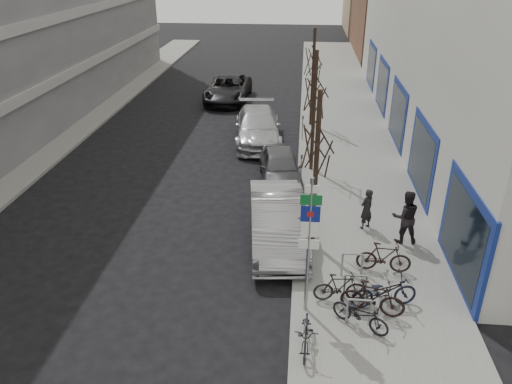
% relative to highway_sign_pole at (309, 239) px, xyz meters
% --- Properties ---
extents(ground, '(120.00, 120.00, 0.00)m').
position_rel_highway_sign_pole_xyz_m(ground, '(-2.40, 0.01, -2.46)').
color(ground, black).
rests_on(ground, ground).
extents(sidewalk_east, '(5.00, 70.00, 0.15)m').
position_rel_highway_sign_pole_xyz_m(sidewalk_east, '(2.10, 10.01, -2.38)').
color(sidewalk_east, slate).
rests_on(sidewalk_east, ground).
extents(sidewalk_west, '(3.00, 70.00, 0.15)m').
position_rel_highway_sign_pole_xyz_m(sidewalk_west, '(-13.40, 10.01, -2.38)').
color(sidewalk_west, slate).
rests_on(sidewalk_west, ground).
extents(brick_building_far, '(12.00, 14.00, 8.00)m').
position_rel_highway_sign_pole_xyz_m(brick_building_far, '(10.60, 40.01, 1.54)').
color(brick_building_far, brown).
rests_on(brick_building_far, ground).
extents(highway_sign_pole, '(0.55, 0.10, 4.20)m').
position_rel_highway_sign_pole_xyz_m(highway_sign_pole, '(0.00, 0.00, 0.00)').
color(highway_sign_pole, gray).
rests_on(highway_sign_pole, ground).
extents(bike_rack, '(0.66, 2.26, 0.83)m').
position_rel_highway_sign_pole_xyz_m(bike_rack, '(1.40, 0.61, -1.80)').
color(bike_rack, gray).
rests_on(bike_rack, sidewalk_east).
extents(tree_near, '(1.80, 1.80, 5.50)m').
position_rel_highway_sign_pole_xyz_m(tree_near, '(0.20, 3.51, 1.65)').
color(tree_near, black).
rests_on(tree_near, ground).
extents(tree_mid, '(1.80, 1.80, 5.50)m').
position_rel_highway_sign_pole_xyz_m(tree_mid, '(0.20, 10.01, 1.65)').
color(tree_mid, black).
rests_on(tree_mid, ground).
extents(tree_far, '(1.80, 1.80, 5.50)m').
position_rel_highway_sign_pole_xyz_m(tree_far, '(0.20, 16.51, 1.65)').
color(tree_far, black).
rests_on(tree_far, ground).
extents(meter_front, '(0.10, 0.08, 1.27)m').
position_rel_highway_sign_pole_xyz_m(meter_front, '(-0.25, 3.01, -1.54)').
color(meter_front, gray).
rests_on(meter_front, sidewalk_east).
extents(meter_mid, '(0.10, 0.08, 1.27)m').
position_rel_highway_sign_pole_xyz_m(meter_mid, '(-0.25, 8.51, -1.54)').
color(meter_mid, gray).
rests_on(meter_mid, sidewalk_east).
extents(meter_back, '(0.10, 0.08, 1.27)m').
position_rel_highway_sign_pole_xyz_m(meter_back, '(-0.25, 14.01, -1.54)').
color(meter_back, gray).
rests_on(meter_back, sidewalk_east).
extents(bike_near_left, '(0.55, 1.65, 1.00)m').
position_rel_highway_sign_pole_xyz_m(bike_near_left, '(0.02, -1.48, -1.81)').
color(bike_near_left, black).
rests_on(bike_near_left, sidewalk_east).
extents(bike_near_right, '(1.85, 0.88, 1.08)m').
position_rel_highway_sign_pole_xyz_m(bike_near_right, '(1.82, -0.01, -1.77)').
color(bike_near_right, black).
rests_on(bike_near_right, sidewalk_east).
extents(bike_mid_curb, '(1.99, 1.00, 1.17)m').
position_rel_highway_sign_pole_xyz_m(bike_mid_curb, '(2.17, 0.35, -1.72)').
color(bike_mid_curb, black).
rests_on(bike_mid_curb, sidewalk_east).
extents(bike_mid_inner, '(1.57, 0.62, 0.93)m').
position_rel_highway_sign_pole_xyz_m(bike_mid_inner, '(0.96, 0.48, -1.84)').
color(bike_mid_inner, black).
rests_on(bike_mid_inner, sidewalk_east).
extents(bike_far_curb, '(1.65, 1.29, 1.00)m').
position_rel_highway_sign_pole_xyz_m(bike_far_curb, '(1.45, -0.59, -1.81)').
color(bike_far_curb, black).
rests_on(bike_far_curb, sidewalk_east).
extents(bike_far_inner, '(1.73, 0.63, 1.03)m').
position_rel_highway_sign_pole_xyz_m(bike_far_inner, '(2.40, 2.09, -1.79)').
color(bike_far_inner, black).
rests_on(bike_far_inner, sidewalk_east).
extents(parked_car_front, '(2.43, 5.41, 1.72)m').
position_rel_highway_sign_pole_xyz_m(parked_car_front, '(-1.00, 3.71, -1.60)').
color(parked_car_front, '#9F9FA4').
rests_on(parked_car_front, ground).
extents(parked_car_mid, '(2.24, 4.45, 1.46)m').
position_rel_highway_sign_pole_xyz_m(parked_car_mid, '(-1.16, 8.76, -1.73)').
color(parked_car_mid, '#535258').
rests_on(parked_car_mid, ground).
extents(parked_car_back, '(2.98, 5.96, 1.66)m').
position_rel_highway_sign_pole_xyz_m(parked_car_back, '(-2.60, 13.78, -1.63)').
color(parked_car_back, '#B6B6BC').
rests_on(parked_car_back, ground).
extents(lane_car, '(2.76, 5.89, 1.63)m').
position_rel_highway_sign_pole_xyz_m(lane_car, '(-5.32, 21.55, -1.64)').
color(lane_car, black).
rests_on(lane_car, ground).
extents(pedestrian_near, '(0.67, 0.64, 1.54)m').
position_rel_highway_sign_pole_xyz_m(pedestrian_near, '(2.12, 4.77, -1.54)').
color(pedestrian_near, black).
rests_on(pedestrian_near, sidewalk_east).
extents(pedestrian_far, '(0.74, 0.53, 1.94)m').
position_rel_highway_sign_pole_xyz_m(pedestrian_far, '(3.31, 3.95, -1.34)').
color(pedestrian_far, black).
rests_on(pedestrian_far, sidewalk_east).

